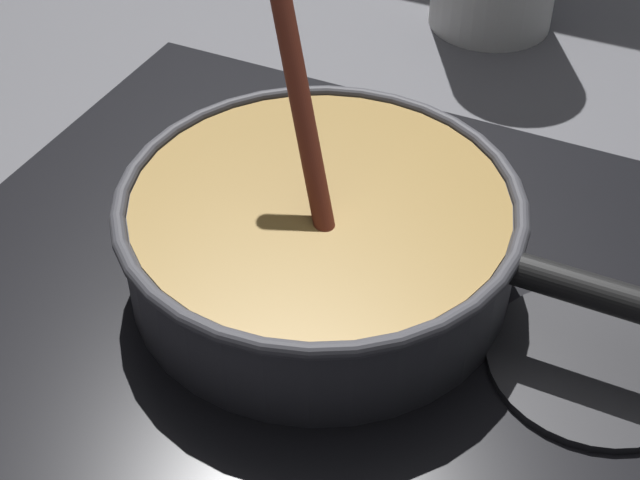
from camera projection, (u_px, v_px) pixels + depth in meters
name	position (u px, v px, depth m)	size (l,w,h in m)	color
ground	(252.00, 357.00, 0.65)	(2.40, 1.60, 0.04)	#4C4C51
hob_plate	(320.00, 283.00, 0.67)	(0.56, 0.48, 0.01)	black
burner_ring	(320.00, 273.00, 0.66)	(0.20, 0.20, 0.01)	#592D0C
spare_burner	(593.00, 363.00, 0.60)	(0.14, 0.14, 0.01)	#262628
cooking_pan	(322.00, 234.00, 0.63)	(0.41, 0.28, 0.29)	#38383D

